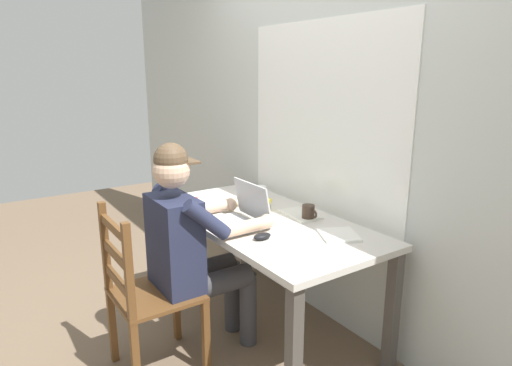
# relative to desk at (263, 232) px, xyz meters

# --- Properties ---
(ground_plane) EXTENTS (8.00, 8.00, 0.00)m
(ground_plane) POSITION_rel_desk_xyz_m (0.00, 0.00, -0.64)
(ground_plane) COLOR brown
(back_wall) EXTENTS (6.00, 0.08, 2.60)m
(back_wall) POSITION_rel_desk_xyz_m (-0.00, 0.46, 0.65)
(back_wall) COLOR beige
(back_wall) RESTS_ON ground
(desk) EXTENTS (1.52, 0.76, 0.73)m
(desk) POSITION_rel_desk_xyz_m (0.00, 0.00, 0.00)
(desk) COLOR beige
(desk) RESTS_ON ground
(seated_person) EXTENTS (0.50, 0.60, 1.23)m
(seated_person) POSITION_rel_desk_xyz_m (-0.01, -0.46, 0.03)
(seated_person) COLOR #232842
(seated_person) RESTS_ON ground
(wooden_chair) EXTENTS (0.42, 0.42, 0.93)m
(wooden_chair) POSITION_rel_desk_xyz_m (-0.01, -0.74, -0.19)
(wooden_chair) COLOR brown
(wooden_chair) RESTS_ON ground
(laptop) EXTENTS (0.33, 0.28, 0.23)m
(laptop) POSITION_rel_desk_xyz_m (0.01, -0.17, 0.15)
(laptop) COLOR #ADAFB2
(laptop) RESTS_ON desk
(computer_mouse) EXTENTS (0.06, 0.10, 0.03)m
(computer_mouse) POSITION_rel_desk_xyz_m (0.27, -0.20, 0.11)
(computer_mouse) COLOR black
(computer_mouse) RESTS_ON desk
(coffee_mug_white) EXTENTS (0.12, 0.08, 0.09)m
(coffee_mug_white) POSITION_rel_desk_xyz_m (-0.34, 0.21, 0.14)
(coffee_mug_white) COLOR white
(coffee_mug_white) RESTS_ON desk
(coffee_mug_dark) EXTENTS (0.11, 0.07, 0.09)m
(coffee_mug_dark) POSITION_rel_desk_xyz_m (0.18, 0.20, 0.14)
(coffee_mug_dark) COLOR #38281E
(coffee_mug_dark) RESTS_ON desk
(book_stack_main) EXTENTS (0.21, 0.16, 0.07)m
(book_stack_main) POSITION_rel_desk_xyz_m (-0.20, 0.07, 0.13)
(book_stack_main) COLOR gray
(book_stack_main) RESTS_ON desk
(paper_pile_near_laptop) EXTENTS (0.27, 0.18, 0.01)m
(paper_pile_near_laptop) POSITION_rel_desk_xyz_m (0.09, 0.21, 0.10)
(paper_pile_near_laptop) COLOR silver
(paper_pile_near_laptop) RESTS_ON desk
(paper_pile_back_corner) EXTENTS (0.27, 0.26, 0.01)m
(paper_pile_back_corner) POSITION_rel_desk_xyz_m (0.46, 0.16, 0.10)
(paper_pile_back_corner) COLOR white
(paper_pile_back_corner) RESTS_ON desk
(paper_pile_side) EXTENTS (0.27, 0.23, 0.01)m
(paper_pile_side) POSITION_rel_desk_xyz_m (-0.29, -0.25, 0.10)
(paper_pile_side) COLOR white
(paper_pile_side) RESTS_ON desk
(landscape_photo_print) EXTENTS (0.15, 0.13, 0.00)m
(landscape_photo_print) POSITION_rel_desk_xyz_m (-0.58, -0.19, 0.09)
(landscape_photo_print) COLOR #C63D33
(landscape_photo_print) RESTS_ON desk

